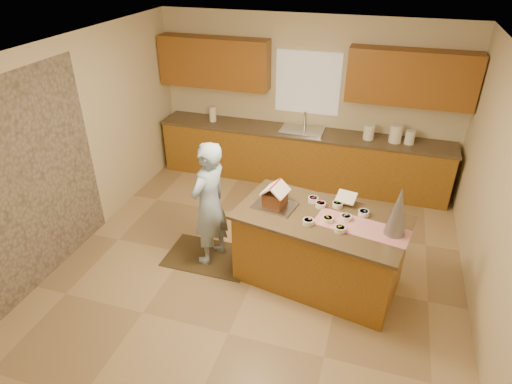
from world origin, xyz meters
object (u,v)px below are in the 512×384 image
at_px(island_base, 318,251).
at_px(gingerbread_house, 275,197).
at_px(tinsel_tree, 398,211).
at_px(boy, 209,204).

xyz_separation_m(island_base, gingerbread_house, (-0.56, 0.06, 0.62)).
relative_size(tinsel_tree, gingerbread_house, 1.68).
relative_size(boy, gingerbread_house, 4.93).
relative_size(island_base, tinsel_tree, 3.27).
height_order(island_base, tinsel_tree, tinsel_tree).
bearing_deg(gingerbread_house, boy, -178.26).
xyz_separation_m(island_base, boy, (-1.39, 0.03, 0.38)).
xyz_separation_m(tinsel_tree, boy, (-2.19, 0.13, -0.39)).
bearing_deg(tinsel_tree, gingerbread_house, 173.47).
bearing_deg(island_base, gingerbread_house, -174.81).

